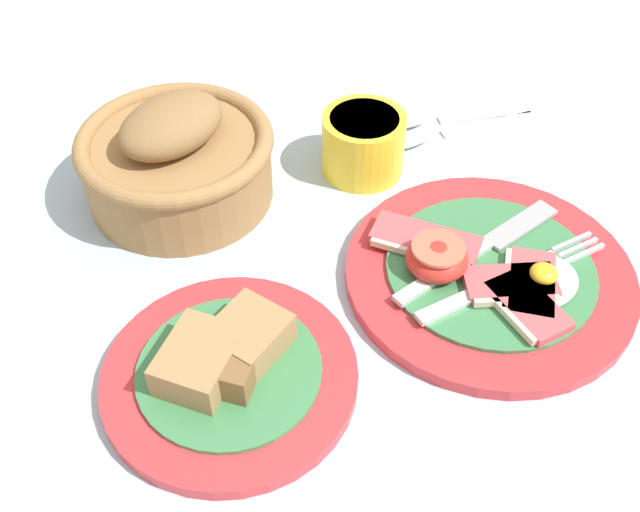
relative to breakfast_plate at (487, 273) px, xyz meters
name	(u,v)px	position (x,y,z in m)	size (l,w,h in m)	color
ground_plane	(407,294)	(-0.07, 0.02, -0.01)	(3.00, 3.00, 0.00)	#A3BCD1
breakfast_plate	(487,273)	(0.00, 0.00, 0.00)	(0.24, 0.24, 0.04)	red
bread_plate	(229,372)	(-0.23, 0.02, 0.00)	(0.19, 0.19, 0.04)	red
sugar_cup	(363,142)	(0.00, 0.18, 0.02)	(0.08, 0.08, 0.06)	yellow
bread_basket	(177,158)	(-0.17, 0.24, 0.03)	(0.18, 0.18, 0.10)	olive
teaspoon_by_saucer	(423,137)	(0.08, 0.19, -0.01)	(0.19, 0.06, 0.01)	silver
teaspoon_near_cup	(418,120)	(0.09, 0.21, -0.01)	(0.19, 0.09, 0.01)	silver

